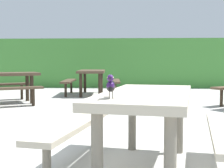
% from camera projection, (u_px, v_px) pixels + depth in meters
% --- Properties ---
extents(ground_plane, '(60.00, 60.00, 0.00)m').
position_uv_depth(ground_plane, '(114.00, 166.00, 3.21)').
color(ground_plane, '#B7B5AD').
extents(hedge_wall, '(28.00, 2.10, 1.86)m').
position_uv_depth(hedge_wall, '(127.00, 63.00, 13.37)').
color(hedge_wall, '#428438').
rests_on(hedge_wall, ground).
extents(picnic_table_foreground, '(1.97, 1.99, 0.74)m').
position_uv_depth(picnic_table_foreground, '(147.00, 112.00, 3.02)').
color(picnic_table_foreground, '#B2A893').
rests_on(picnic_table_foreground, ground).
extents(bird_grackle, '(0.07, 0.29, 0.18)m').
position_uv_depth(bird_grackle, '(111.00, 85.00, 2.46)').
color(bird_grackle, black).
rests_on(bird_grackle, picnic_table_foreground).
extents(picnic_table_mid_left, '(1.78, 1.84, 0.74)m').
position_uv_depth(picnic_table_mid_left, '(92.00, 76.00, 9.88)').
color(picnic_table_mid_left, '#473828').
rests_on(picnic_table_mid_left, ground).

